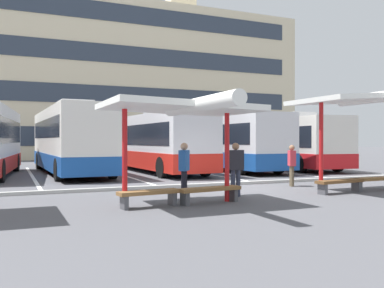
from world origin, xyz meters
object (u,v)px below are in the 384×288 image
(waiting_passenger_2, at_px, (184,166))
(waiting_passenger_3, at_px, (292,163))
(waiting_passenger_1, at_px, (236,165))
(coach_bus_2, at_px, (154,143))
(waiting_shelter_1, at_px, (182,109))
(bench_1, at_px, (149,195))
(bench_2, at_px, (210,191))
(bench_4, at_px, (375,180))
(bench_3, at_px, (340,183))
(coach_bus_1, at_px, (70,141))
(coach_bus_3, at_px, (217,143))
(coach_bus_4, at_px, (284,143))
(waiting_shelter_2, at_px, (362,101))

(waiting_passenger_2, xyz_separation_m, waiting_passenger_3, (5.06, 1.40, -0.08))
(waiting_passenger_1, bearing_deg, coach_bus_2, 84.91)
(waiting_shelter_1, relative_size, bench_1, 2.83)
(bench_2, relative_size, bench_4, 1.00)
(coach_bus_2, distance_m, bench_3, 12.30)
(coach_bus_1, bearing_deg, coach_bus_3, -0.14)
(coach_bus_1, height_order, coach_bus_3, coach_bus_1)
(coach_bus_3, relative_size, bench_3, 6.43)
(coach_bus_2, xyz_separation_m, bench_4, (4.42, -11.75, -1.27))
(coach_bus_4, relative_size, waiting_passenger_1, 6.47)
(bench_3, bearing_deg, waiting_shelter_1, -175.87)
(coach_bus_2, distance_m, waiting_shelter_1, 12.84)
(bench_4, xyz_separation_m, waiting_passenger_3, (-2.00, 2.17, 0.57))
(bench_4, height_order, waiting_passenger_3, waiting_passenger_3)
(bench_4, bearing_deg, bench_2, -176.08)
(waiting_passenger_1, bearing_deg, bench_1, -163.09)
(bench_3, xyz_separation_m, waiting_passenger_1, (-3.63, 0.66, 0.64))
(coach_bus_1, distance_m, coach_bus_4, 13.15)
(bench_1, bearing_deg, coach_bus_3, 56.35)
(coach_bus_1, height_order, waiting_passenger_2, coach_bus_1)
(waiting_shelter_1, distance_m, bench_3, 6.33)
(bench_1, relative_size, bench_2, 0.88)
(coach_bus_1, xyz_separation_m, bench_3, (7.19, -12.38, -1.40))
(coach_bus_3, bearing_deg, coach_bus_1, 179.86)
(waiting_passenger_2, bearing_deg, bench_2, -77.59)
(waiting_passenger_1, bearing_deg, coach_bus_4, 48.35)
(coach_bus_2, bearing_deg, bench_1, -108.77)
(bench_4, bearing_deg, bench_1, -176.69)
(waiting_shelter_1, xyz_separation_m, bench_4, (7.68, 0.62, -2.28))
(waiting_passenger_3, bearing_deg, coach_bus_2, 104.17)
(coach_bus_4, bearing_deg, coach_bus_2, 176.22)
(waiting_passenger_1, relative_size, waiting_passenger_3, 1.06)
(waiting_shelter_2, distance_m, waiting_passenger_3, 3.48)
(coach_bus_1, relative_size, bench_1, 6.90)
(coach_bus_1, bearing_deg, coach_bus_4, -4.36)
(waiting_shelter_2, bearing_deg, waiting_passenger_3, 114.24)
(coach_bus_4, bearing_deg, bench_3, -117.45)
(coach_bus_4, bearing_deg, waiting_passenger_3, -124.13)
(coach_bus_3, bearing_deg, bench_1, -123.65)
(coach_bus_2, height_order, waiting_shelter_2, coach_bus_2)
(coach_bus_3, bearing_deg, bench_4, -89.28)
(coach_bus_4, distance_m, bench_3, 12.89)
(waiting_passenger_3, bearing_deg, bench_1, -157.96)
(bench_1, distance_m, waiting_passenger_1, 3.36)
(waiting_shelter_2, relative_size, bench_4, 2.39)
(waiting_passenger_2, bearing_deg, coach_bus_4, 43.00)
(coach_bus_1, relative_size, waiting_shelter_1, 2.44)
(coach_bus_4, distance_m, bench_4, 11.99)
(waiting_shelter_2, bearing_deg, waiting_passenger_2, 170.33)
(waiting_shelter_1, height_order, waiting_passenger_2, waiting_shelter_1)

